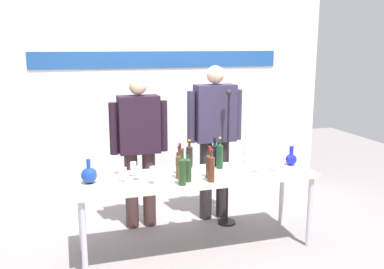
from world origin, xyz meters
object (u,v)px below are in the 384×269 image
wine_glass_left_2 (118,164)px  microphone_stand (227,181)px  wine_glass_left_0 (138,171)px  wine_glass_left_4 (154,172)px  wine_bottle_1 (220,155)px  display_table (197,181)px  decanter_blue_right (291,159)px  wine_bottle_7 (182,170)px  wine_bottle_3 (188,168)px  presenter_right (215,132)px  wine_bottle_8 (211,167)px  wine_glass_left_3 (133,166)px  wine_glass_right_3 (258,162)px  wine_glass_left_1 (123,172)px  decanter_blue_left (89,175)px  presenter_left (139,143)px  wine_bottle_4 (189,155)px  wine_bottle_2 (179,165)px  wine_glass_right_1 (264,158)px  wine_bottle_0 (209,165)px  wine_glass_right_2 (246,153)px  wine_bottle_5 (215,154)px  wine_glass_right_0 (274,162)px  wine_bottle_6 (180,161)px

wine_glass_left_2 → microphone_stand: (1.21, 0.23, -0.35)m
wine_glass_left_0 → microphone_stand: microphone_stand is taller
wine_glass_left_4 → wine_bottle_1: bearing=21.7°
display_table → decanter_blue_right: bearing=2.3°
wine_bottle_7 → wine_glass_left_0: bearing=144.7°
wine_glass_left_0 → wine_bottle_3: bearing=-21.4°
wine_bottle_1 → wine_bottle_7: wine_bottle_7 is taller
presenter_right → wine_bottle_8: presenter_right is taller
decanter_blue_right → wine_bottle_8: wine_bottle_8 is taller
wine_glass_left_3 → wine_glass_right_3: size_ratio=0.91×
wine_glass_left_1 → wine_glass_left_4: bearing=-27.4°
wine_bottle_3 → decanter_blue_left: bearing=166.2°
wine_glass_left_2 → presenter_left: bearing=57.5°
wine_bottle_4 → wine_glass_right_3: 0.69m
display_table → wine_bottle_2: wine_bottle_2 is taller
wine_glass_left_4 → wine_glass_right_1: (1.17, 0.19, -0.01)m
wine_bottle_7 → wine_glass_left_3: bearing=135.7°
wine_bottle_0 → presenter_left: bearing=122.6°
presenter_right → wine_bottle_0: (-0.34, -0.80, -0.13)m
wine_glass_left_4 → wine_glass_right_2: 1.15m
wine_bottle_0 → wine_bottle_8: bearing=-101.2°
wine_glass_left_2 → wine_glass_right_2: 1.33m
wine_bottle_8 → microphone_stand: microphone_stand is taller
wine_bottle_1 → wine_glass_left_4: size_ratio=2.02×
wine_bottle_8 → wine_glass_left_0: size_ratio=2.38×
wine_glass_right_3 → wine_bottle_5: bearing=131.0°
wine_bottle_4 → wine_glass_right_0: bearing=-27.0°
wine_bottle_1 → wine_bottle_6: bearing=-169.4°
wine_bottle_7 → wine_glass_right_1: 0.98m
decanter_blue_left → wine_glass_left_0: 0.43m
presenter_left → wine_glass_right_1: (1.15, -0.64, -0.09)m
wine_bottle_1 → wine_bottle_4: (-0.28, 0.13, -0.01)m
wine_bottle_5 → wine_glass_left_0: 0.88m
wine_bottle_3 → wine_glass_right_0: size_ratio=2.03×
decanter_blue_right → wine_glass_left_4: size_ratio=1.26×
wine_bottle_3 → wine_glass_right_1: (0.86, 0.21, -0.02)m
display_table → presenter_left: presenter_left is taller
decanter_blue_right → wine_bottle_3: wine_bottle_3 is taller
wine_glass_right_1 → wine_bottle_4: bearing=162.5°
wine_glass_left_1 → wine_glass_left_2: 0.26m
display_table → wine_glass_left_3: wine_glass_left_3 is taller
wine_bottle_0 → wine_bottle_2: size_ratio=0.98×
presenter_left → wine_bottle_5: 0.82m
presenter_right → wine_bottle_1: size_ratio=5.45×
wine_glass_left_1 → wine_glass_left_4: wine_glass_left_4 is taller
presenter_right → wine_glass_left_0: 1.22m
wine_glass_left_0 → wine_glass_right_3: (1.15, -0.10, 0.02)m
presenter_right → wine_bottle_5: size_ratio=6.07×
display_table → wine_glass_left_2: bearing=161.2°
presenter_left → wine_bottle_1: presenter_left is taller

